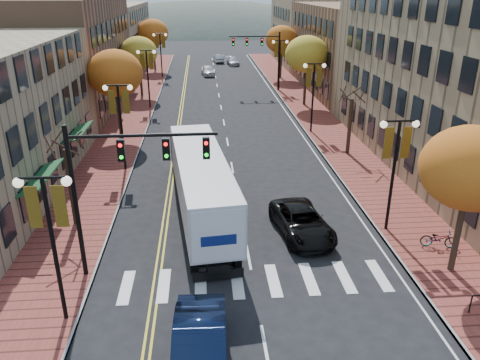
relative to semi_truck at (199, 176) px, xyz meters
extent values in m
plane|color=black|center=(2.29, -9.13, -2.20)|extent=(200.00, 200.00, 0.00)
cube|color=brown|center=(-6.71, 23.37, -2.13)|extent=(4.00, 85.00, 0.15)
cube|color=brown|center=(11.29, 23.37, -2.13)|extent=(4.00, 85.00, 0.15)
cube|color=brown|center=(-14.71, 26.87, 3.30)|extent=(12.00, 24.00, 11.00)
cube|color=#9E8966|center=(-14.71, 51.87, 2.55)|extent=(12.00, 26.00, 9.50)
cube|color=brown|center=(20.79, 32.87, 2.80)|extent=(15.00, 24.00, 10.00)
cube|color=#9E8966|center=(20.79, 54.87, 3.30)|extent=(15.00, 20.00, 11.00)
cylinder|color=#382619|center=(-6.71, -1.13, 0.05)|extent=(0.28, 0.28, 4.20)
cylinder|color=#382619|center=(-6.71, 14.87, 0.40)|extent=(0.28, 0.28, 4.90)
ellipsoid|color=orange|center=(-6.71, 14.87, 3.26)|extent=(4.48, 4.48, 3.81)
cylinder|color=#382619|center=(-6.71, 30.87, 0.22)|extent=(0.28, 0.28, 4.55)
ellipsoid|color=gold|center=(-6.71, 30.87, 2.87)|extent=(4.16, 4.16, 3.54)
cylinder|color=#382619|center=(-6.71, 48.87, 0.47)|extent=(0.28, 0.28, 5.04)
ellipsoid|color=orange|center=(-6.71, 48.87, 3.41)|extent=(4.61, 4.61, 3.92)
cylinder|color=#382619|center=(11.29, -7.13, 0.22)|extent=(0.28, 0.28, 4.55)
ellipsoid|color=orange|center=(11.29, -7.13, 2.87)|extent=(4.16, 4.16, 3.54)
cylinder|color=#382619|center=(11.29, 8.87, 0.05)|extent=(0.28, 0.28, 4.20)
cylinder|color=#382619|center=(11.29, 24.87, 0.40)|extent=(0.28, 0.28, 4.90)
ellipsoid|color=gold|center=(11.29, 24.87, 3.26)|extent=(4.48, 4.48, 3.81)
cylinder|color=#382619|center=(11.29, 40.87, 0.33)|extent=(0.28, 0.28, 4.76)
ellipsoid|color=orange|center=(11.29, 40.87, 3.10)|extent=(4.35, 4.35, 3.70)
cylinder|color=black|center=(-5.21, -9.13, 0.80)|extent=(0.16, 0.16, 6.00)
cylinder|color=black|center=(-5.21, -9.13, 3.80)|extent=(1.60, 0.10, 0.10)
sphere|color=#FFF2CC|center=(-6.01, -9.13, 3.65)|extent=(0.36, 0.36, 0.36)
sphere|color=#FFF2CC|center=(-4.41, -9.13, 3.65)|extent=(0.36, 0.36, 0.36)
cube|color=#AF8117|center=(-5.66, -9.13, 2.70)|extent=(0.45, 0.03, 1.60)
cube|color=#AF8117|center=(-4.76, -9.13, 2.70)|extent=(0.45, 0.03, 1.60)
cylinder|color=black|center=(-5.21, 6.87, 0.80)|extent=(0.16, 0.16, 6.00)
cylinder|color=black|center=(-5.21, 6.87, 3.80)|extent=(1.60, 0.10, 0.10)
sphere|color=#FFF2CC|center=(-6.01, 6.87, 3.65)|extent=(0.36, 0.36, 0.36)
sphere|color=#FFF2CC|center=(-4.41, 6.87, 3.65)|extent=(0.36, 0.36, 0.36)
cube|color=#AF8117|center=(-5.66, 6.87, 2.70)|extent=(0.45, 0.03, 1.60)
cube|color=#AF8117|center=(-4.76, 6.87, 2.70)|extent=(0.45, 0.03, 1.60)
cylinder|color=black|center=(-5.21, 24.87, 0.80)|extent=(0.16, 0.16, 6.00)
cylinder|color=black|center=(-5.21, 24.87, 3.80)|extent=(1.60, 0.10, 0.10)
sphere|color=#FFF2CC|center=(-6.01, 24.87, 3.65)|extent=(0.36, 0.36, 0.36)
sphere|color=#FFF2CC|center=(-4.41, 24.87, 3.65)|extent=(0.36, 0.36, 0.36)
cube|color=#AF8117|center=(-5.66, 24.87, 2.70)|extent=(0.45, 0.03, 1.60)
cube|color=#AF8117|center=(-4.76, 24.87, 2.70)|extent=(0.45, 0.03, 1.60)
cylinder|color=black|center=(-5.21, 42.87, 0.80)|extent=(0.16, 0.16, 6.00)
cylinder|color=black|center=(-5.21, 42.87, 3.80)|extent=(1.60, 0.10, 0.10)
sphere|color=#FFF2CC|center=(-6.01, 42.87, 3.65)|extent=(0.36, 0.36, 0.36)
sphere|color=#FFF2CC|center=(-4.41, 42.87, 3.65)|extent=(0.36, 0.36, 0.36)
cube|color=#AF8117|center=(-5.66, 42.87, 2.70)|extent=(0.45, 0.03, 1.60)
cube|color=#AF8117|center=(-4.76, 42.87, 2.70)|extent=(0.45, 0.03, 1.60)
cylinder|color=black|center=(9.79, -3.13, 0.80)|extent=(0.16, 0.16, 6.00)
cylinder|color=black|center=(9.79, -3.13, 3.80)|extent=(1.60, 0.10, 0.10)
sphere|color=#FFF2CC|center=(8.99, -3.13, 3.65)|extent=(0.36, 0.36, 0.36)
sphere|color=#FFF2CC|center=(10.59, -3.13, 3.65)|extent=(0.36, 0.36, 0.36)
cube|color=#AF8117|center=(9.34, -3.13, 2.70)|extent=(0.45, 0.03, 1.60)
cube|color=#AF8117|center=(10.24, -3.13, 2.70)|extent=(0.45, 0.03, 1.60)
cylinder|color=black|center=(9.79, 14.87, 0.80)|extent=(0.16, 0.16, 6.00)
cylinder|color=black|center=(9.79, 14.87, 3.80)|extent=(1.60, 0.10, 0.10)
sphere|color=#FFF2CC|center=(8.99, 14.87, 3.65)|extent=(0.36, 0.36, 0.36)
sphere|color=#FFF2CC|center=(10.59, 14.87, 3.65)|extent=(0.36, 0.36, 0.36)
cube|color=#AF8117|center=(9.34, 14.87, 2.70)|extent=(0.45, 0.03, 1.60)
cube|color=#AF8117|center=(10.24, 14.87, 2.70)|extent=(0.45, 0.03, 1.60)
cylinder|color=black|center=(9.79, 32.87, 0.80)|extent=(0.16, 0.16, 6.00)
cylinder|color=black|center=(9.79, 32.87, 3.80)|extent=(1.60, 0.10, 0.10)
sphere|color=#FFF2CC|center=(8.99, 32.87, 3.65)|extent=(0.36, 0.36, 0.36)
sphere|color=#FFF2CC|center=(10.59, 32.87, 3.65)|extent=(0.36, 0.36, 0.36)
cube|color=#AF8117|center=(9.34, 32.87, 2.70)|extent=(0.45, 0.03, 1.60)
cube|color=#AF8117|center=(10.24, 32.87, 2.70)|extent=(0.45, 0.03, 1.60)
cylinder|color=black|center=(-5.11, -6.13, 1.30)|extent=(0.20, 0.20, 7.00)
cylinder|color=black|center=(-2.11, -6.13, 4.30)|extent=(6.00, 0.14, 0.14)
cube|color=black|center=(-3.01, -6.13, 3.70)|extent=(0.30, 0.25, 0.90)
sphere|color=#FF0C0C|center=(-3.01, -6.27, 3.95)|extent=(0.16, 0.16, 0.16)
cube|color=black|center=(-1.21, -6.13, 3.70)|extent=(0.30, 0.25, 0.90)
sphere|color=#FF0C0C|center=(-1.21, -6.27, 3.95)|extent=(0.16, 0.16, 0.16)
cube|color=black|center=(0.41, -6.13, 3.70)|extent=(0.30, 0.25, 0.90)
sphere|color=#FF0C0C|center=(0.41, -6.27, 3.95)|extent=(0.16, 0.16, 0.16)
cylinder|color=black|center=(9.69, 32.87, 1.30)|extent=(0.20, 0.20, 7.00)
cylinder|color=black|center=(6.69, 32.87, 4.30)|extent=(6.00, 0.14, 0.14)
cube|color=black|center=(7.59, 32.87, 3.70)|extent=(0.30, 0.25, 0.90)
sphere|color=#FF0C0C|center=(7.59, 32.73, 3.95)|extent=(0.16, 0.16, 0.16)
cube|color=black|center=(5.79, 32.87, 3.70)|extent=(0.30, 0.25, 0.90)
sphere|color=#FF0C0C|center=(5.79, 32.73, 3.95)|extent=(0.16, 0.16, 0.16)
cube|color=black|center=(4.17, 32.87, 3.70)|extent=(0.30, 0.25, 0.90)
sphere|color=#FF0C0C|center=(4.17, 32.73, 3.95)|extent=(0.16, 0.16, 0.16)
cube|color=black|center=(0.13, -1.20, -1.40)|extent=(2.28, 12.27, 0.33)
cube|color=silver|center=(0.13, -1.20, 0.25)|extent=(3.78, 12.44, 2.64)
cube|color=black|center=(-0.69, 6.29, -0.65)|extent=(2.65, 3.07, 2.35)
cylinder|color=black|center=(-0.31, -6.18, -1.73)|extent=(0.43, 0.97, 0.94)
cylinder|color=black|center=(1.65, -5.96, -1.73)|extent=(0.43, 0.97, 0.94)
cylinder|color=black|center=(-0.44, -5.05, -1.73)|extent=(0.43, 0.97, 0.94)
cylinder|color=black|center=(1.53, -4.84, -1.73)|extent=(0.43, 0.97, 0.94)
cylinder|color=black|center=(-1.55, 5.06, -1.73)|extent=(0.43, 0.97, 0.94)
cylinder|color=black|center=(0.41, 5.28, -1.73)|extent=(0.43, 0.97, 0.94)
cylinder|color=black|center=(-1.78, 7.12, -1.73)|extent=(0.43, 0.97, 0.94)
cylinder|color=black|center=(0.19, 7.34, -1.73)|extent=(0.43, 0.97, 0.94)
imported|color=black|center=(-0.03, -11.98, -1.36)|extent=(1.93, 5.15, 1.68)
imported|color=black|center=(5.26, -3.13, -1.49)|extent=(3.05, 5.42, 1.43)
imported|color=silver|center=(1.26, 44.32, -1.50)|extent=(2.18, 4.32, 1.41)
imported|color=#B0AFB7|center=(5.52, 53.62, -1.60)|extent=(2.10, 4.28, 1.20)
imported|color=#B7B6BF|center=(3.27, 56.59, -1.55)|extent=(1.85, 4.12, 1.31)
imported|color=gray|center=(11.64, -5.17, -1.60)|extent=(1.83, 0.99, 0.91)
camera|label=1|loc=(0.32, -24.29, 9.82)|focal=35.00mm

